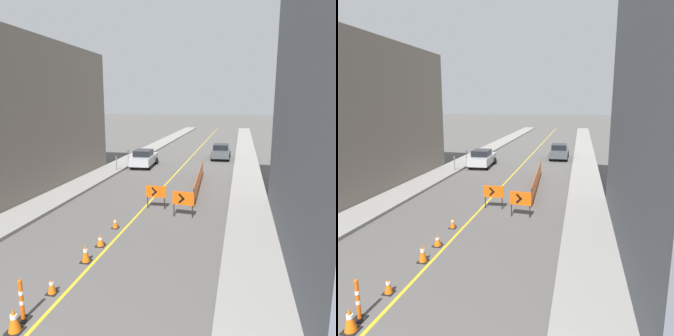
{
  "view_description": "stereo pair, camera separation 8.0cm",
  "coord_description": "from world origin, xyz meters",
  "views": [
    {
      "loc": [
        5.24,
        -1.13,
        5.99
      ],
      "look_at": [
        -0.09,
        22.76,
        1.0
      ],
      "focal_mm": 35.0,
      "sensor_mm": 36.0,
      "label": 1
    },
    {
      "loc": [
        5.32,
        -1.11,
        5.99
      ],
      "look_at": [
        -0.09,
        22.76,
        1.0
      ],
      "focal_mm": 35.0,
      "sensor_mm": 36.0,
      "label": 2
    }
  ],
  "objects": [
    {
      "name": "lane_stripe",
      "position": [
        0.0,
        36.62,
        0.0
      ],
      "size": [
        0.12,
        73.24,
        0.01
      ],
      "color": "gold",
      "rests_on": "ground_plane"
    },
    {
      "name": "sidewalk_left",
      "position": [
        -5.88,
        36.62,
        0.09
      ],
      "size": [
        2.29,
        73.24,
        0.18
      ],
      "color": "gray",
      "rests_on": "ground_plane"
    },
    {
      "name": "sidewalk_right",
      "position": [
        5.88,
        36.62,
        0.09
      ],
      "size": [
        2.29,
        73.24,
        0.18
      ],
      "color": "gray",
      "rests_on": "ground_plane"
    },
    {
      "name": "traffic_cone_second",
      "position": [
        -0.39,
        5.44,
        0.34
      ],
      "size": [
        0.42,
        0.42,
        0.69
      ],
      "color": "black",
      "rests_on": "ground_plane"
    },
    {
      "name": "traffic_cone_third",
      "position": [
        -0.4,
        7.24,
        0.27
      ],
      "size": [
        0.33,
        0.33,
        0.55
      ],
      "color": "black",
      "rests_on": "ground_plane"
    },
    {
      "name": "traffic_cone_fourth",
      "position": [
        -0.31,
        9.4,
        0.36
      ],
      "size": [
        0.39,
        0.39,
        0.72
      ],
      "color": "black",
      "rests_on": "ground_plane"
    },
    {
      "name": "traffic_cone_fifth",
      "position": [
        -0.35,
        10.83,
        0.24
      ],
      "size": [
        0.39,
        0.39,
        0.49
      ],
      "color": "black",
      "rests_on": "ground_plane"
    },
    {
      "name": "traffic_cone_farthest",
      "position": [
        -0.48,
        12.83,
        0.26
      ],
      "size": [
        0.33,
        0.33,
        0.54
      ],
      "color": "black",
      "rests_on": "ground_plane"
    },
    {
      "name": "delineator_post_front",
      "position": [
        -0.48,
        5.92,
        0.53
      ],
      "size": [
        0.35,
        0.35,
        1.23
      ],
      "color": "black",
      "rests_on": "ground_plane"
    },
    {
      "name": "arrow_barricade_primary",
      "position": [
        0.7,
        16.1,
        0.95
      ],
      "size": [
        1.16,
        0.11,
        1.33
      ],
      "rotation": [
        0.0,
        0.0,
        0.03
      ],
      "color": "#EF560C",
      "rests_on": "ground_plane"
    },
    {
      "name": "arrow_barricade_secondary",
      "position": [
        2.44,
        15.07,
        0.97
      ],
      "size": [
        1.16,
        0.17,
        1.37
      ],
      "rotation": [
        0.0,
        0.0,
        -0.1
      ],
      "color": "#EF560C",
      "rests_on": "ground_plane"
    },
    {
      "name": "safety_mesh_fence",
      "position": [
        2.5,
        21.21,
        0.57
      ],
      "size": [
        0.57,
        8.92,
        1.14
      ],
      "rotation": [
        0.0,
        0.0,
        1.63
      ],
      "color": "#EF560C",
      "rests_on": "ground_plane"
    },
    {
      "name": "parked_car_curb_near",
      "position": [
        -3.51,
        27.77,
        0.8
      ],
      "size": [
        2.03,
        4.39,
        1.59
      ],
      "rotation": [
        0.0,
        0.0,
        0.06
      ],
      "color": "#B7B7BC",
      "rests_on": "ground_plane"
    },
    {
      "name": "parked_car_curb_mid",
      "position": [
        3.25,
        33.56,
        0.8
      ],
      "size": [
        1.94,
        4.32,
        1.59
      ],
      "rotation": [
        0.0,
        0.0,
        0.01
      ],
      "color": "#474C51",
      "rests_on": "ground_plane"
    },
    {
      "name": "parking_meter_near_curb",
      "position": [
        -5.09,
        24.82,
        1.05
      ],
      "size": [
        0.12,
        0.11,
        1.23
      ],
      "color": "#4C4C51",
      "rests_on": "sidewalk_left"
    },
    {
      "name": "parking_meter_far_curb",
      "position": [
        -5.09,
        27.82,
        1.16
      ],
      "size": [
        0.12,
        0.11,
        1.39
      ],
      "color": "#4C4C51",
      "rests_on": "sidewalk_left"
    }
  ]
}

